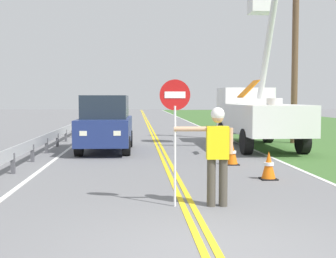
{
  "coord_description": "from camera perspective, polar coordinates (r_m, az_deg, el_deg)",
  "views": [
    {
      "loc": [
        -0.95,
        -5.71,
        1.98
      ],
      "look_at": [
        -0.13,
        6.03,
        1.2
      ],
      "focal_mm": 48.95,
      "sensor_mm": 36.0,
      "label": 1
    }
  ],
  "objects": [
    {
      "name": "ground_plane",
      "position": [
        6.12,
        5.34,
        -15.11
      ],
      "size": [
        160.0,
        160.0,
        0.0
      ],
      "primitive_type": "plane",
      "color": "slate"
    },
    {
      "name": "centerline_yellow_left",
      "position": [
        25.8,
        -2.09,
        -0.6
      ],
      "size": [
        0.11,
        110.0,
        0.01
      ],
      "primitive_type": "cube",
      "color": "yellow",
      "rests_on": "ground"
    },
    {
      "name": "centerline_yellow_right",
      "position": [
        25.81,
        -1.69,
        -0.6
      ],
      "size": [
        0.11,
        110.0,
        0.01
      ],
      "primitive_type": "cube",
      "color": "yellow",
      "rests_on": "ground"
    },
    {
      "name": "edge_line_right",
      "position": [
        26.18,
        6.01,
        -0.56
      ],
      "size": [
        0.12,
        110.0,
        0.01
      ],
      "primitive_type": "cube",
      "color": "silver",
      "rests_on": "ground"
    },
    {
      "name": "edge_line_left",
      "position": [
        25.92,
        -9.87,
        -0.63
      ],
      "size": [
        0.12,
        110.0,
        0.01
      ],
      "primitive_type": "cube",
      "color": "silver",
      "rests_on": "ground"
    },
    {
      "name": "flagger_worker",
      "position": [
        8.43,
        6.1,
        -2.6
      ],
      "size": [
        1.09,
        0.26,
        1.83
      ],
      "color": "#474238",
      "rests_on": "ground"
    },
    {
      "name": "stop_sign_paddle",
      "position": [
        8.32,
        0.87,
        1.92
      ],
      "size": [
        0.56,
        0.04,
        2.33
      ],
      "color": "silver",
      "rests_on": "ground"
    },
    {
      "name": "utility_bucket_truck",
      "position": [
        19.12,
        10.94,
        2.09
      ],
      "size": [
        2.67,
        6.82,
        6.15
      ],
      "color": "white",
      "rests_on": "ground"
    },
    {
      "name": "oncoming_suv_nearest",
      "position": [
        17.39,
        -7.75,
        0.73
      ],
      "size": [
        1.98,
        4.64,
        2.1
      ],
      "color": "navy",
      "rests_on": "ground"
    },
    {
      "name": "utility_pole_near",
      "position": [
        21.33,
        15.55,
        10.35
      ],
      "size": [
        1.8,
        0.28,
        8.56
      ],
      "color": "brown",
      "rests_on": "ground"
    },
    {
      "name": "traffic_cone_lead",
      "position": [
        11.52,
        12.42,
        -4.51
      ],
      "size": [
        0.4,
        0.4,
        0.7
      ],
      "color": "orange",
      "rests_on": "ground"
    },
    {
      "name": "traffic_cone_mid",
      "position": [
        13.86,
        7.98,
        -3.06
      ],
      "size": [
        0.4,
        0.4,
        0.7
      ],
      "color": "orange",
      "rests_on": "ground"
    },
    {
      "name": "guardrail_left_shoulder",
      "position": [
        20.55,
        -13.1,
        -0.38
      ],
      "size": [
        0.1,
        32.0,
        0.71
      ],
      "color": "#9EA0A3",
      "rests_on": "ground"
    }
  ]
}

